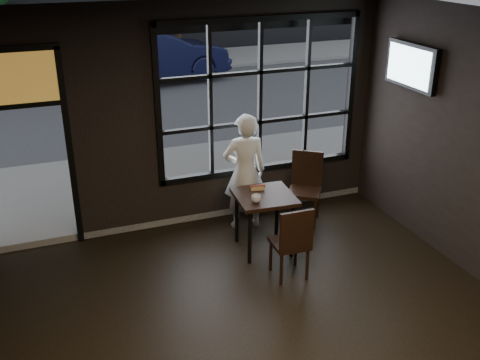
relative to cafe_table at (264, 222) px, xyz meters
name	(u,v)px	position (x,y,z in m)	size (l,w,h in m)	color
ceiling	(296,41)	(-0.80, -2.36, 2.80)	(6.00, 7.00, 0.02)	black
window_frame	(260,97)	(0.40, 1.14, 1.39)	(3.06, 0.12, 2.28)	black
stained_transom	(8,78)	(-2.90, 1.14, 1.94)	(1.20, 0.06, 0.70)	orange
street_asphalt	(65,30)	(-0.80, 21.64, -0.43)	(60.00, 41.00, 0.04)	#545456
cafe_table	(264,222)	(0.00, 0.00, 0.00)	(0.75, 0.75, 0.81)	black
chair_near	(289,241)	(0.04, -0.71, 0.08)	(0.43, 0.43, 0.98)	black
chair_window	(305,190)	(0.86, 0.52, 0.12)	(0.46, 0.46, 1.06)	black
man	(245,172)	(0.00, 0.72, 0.45)	(0.62, 0.41, 1.71)	silver
hotdog	(258,188)	(-0.02, 0.19, 0.43)	(0.20, 0.08, 0.06)	tan
cup	(256,199)	(-0.18, -0.16, 0.45)	(0.12, 0.12, 0.10)	silver
tv	(411,66)	(2.13, 0.05, 1.93)	(0.12, 1.02, 0.60)	black
navy_car	(152,55)	(0.71, 9.87, 0.42)	(1.54, 4.42, 1.46)	#101336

